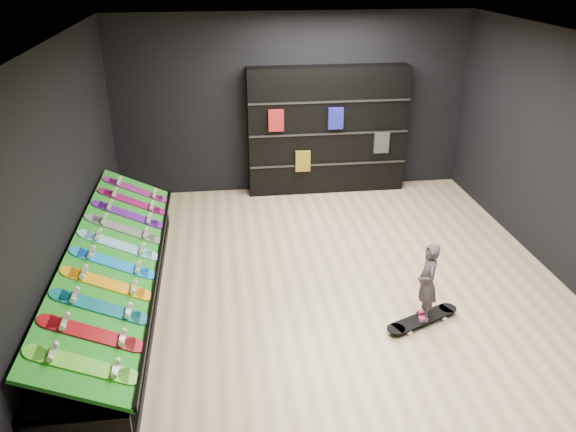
{
  "coord_description": "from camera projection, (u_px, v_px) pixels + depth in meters",
  "views": [
    {
      "loc": [
        -1.27,
        -5.76,
        3.84
      ],
      "look_at": [
        -0.5,
        0.2,
        1.0
      ],
      "focal_mm": 35.0,
      "sensor_mm": 36.0,
      "label": 1
    }
  ],
  "objects": [
    {
      "name": "floor",
      "position": [
        330.0,
        293.0,
        6.96
      ],
      "size": [
        6.0,
        7.0,
        0.01
      ],
      "primitive_type": "cube",
      "color": "tan",
      "rests_on": "ground"
    },
    {
      "name": "ceiling",
      "position": [
        339.0,
        43.0,
        5.67
      ],
      "size": [
        6.0,
        7.0,
        0.01
      ],
      "primitive_type": "cube",
      "color": "white",
      "rests_on": "ground"
    },
    {
      "name": "wall_back",
      "position": [
        292.0,
        105.0,
        9.45
      ],
      "size": [
        6.0,
        0.02,
        3.0
      ],
      "primitive_type": "cube",
      "color": "black",
      "rests_on": "ground"
    },
    {
      "name": "wall_front",
      "position": [
        459.0,
        408.0,
        3.18
      ],
      "size": [
        6.0,
        0.02,
        3.0
      ],
      "primitive_type": "cube",
      "color": "black",
      "rests_on": "ground"
    },
    {
      "name": "wall_left",
      "position": [
        58.0,
        194.0,
        5.97
      ],
      "size": [
        0.02,
        7.0,
        3.0
      ],
      "primitive_type": "cube",
      "color": "black",
      "rests_on": "ground"
    },
    {
      "name": "display_rack",
      "position": [
        116.0,
        291.0,
        6.55
      ],
      "size": [
        0.9,
        4.5,
        0.5
      ],
      "primitive_type": null,
      "color": "black",
      "rests_on": "ground"
    },
    {
      "name": "turf_ramp",
      "position": [
        116.0,
        256.0,
        6.36
      ],
      "size": [
        0.92,
        4.5,
        0.46
      ],
      "primitive_type": "cube",
      "rotation": [
        0.0,
        0.44,
        0.0
      ],
      "color": "#116D11",
      "rests_on": "display_rack"
    },
    {
      "name": "back_shelving",
      "position": [
        327.0,
        131.0,
        9.54
      ],
      "size": [
        2.7,
        0.31,
        2.16
      ],
      "primitive_type": "cube",
      "color": "black",
      "rests_on": "ground"
    },
    {
      "name": "floor_skateboard",
      "position": [
        422.0,
        321.0,
        6.37
      ],
      "size": [
        0.99,
        0.59,
        0.09
      ],
      "primitive_type": null,
      "rotation": [
        0.0,
        0.0,
        0.4
      ],
      "color": "black",
      "rests_on": "ground"
    },
    {
      "name": "child",
      "position": [
        425.0,
        297.0,
        6.23
      ],
      "size": [
        0.18,
        0.23,
        0.56
      ],
      "primitive_type": "imported",
      "rotation": [
        0.0,
        0.0,
        -1.71
      ],
      "color": "black",
      "rests_on": "floor_skateboard"
    },
    {
      "name": "display_board_0",
      "position": [
        83.0,
        365.0,
        4.65
      ],
      "size": [
        0.93,
        0.22,
        0.5
      ],
      "primitive_type": null,
      "rotation": [
        0.0,
        0.44,
        0.0
      ],
      "color": "green",
      "rests_on": "turf_ramp"
    },
    {
      "name": "display_board_1",
      "position": [
        92.0,
        334.0,
        5.03
      ],
      "size": [
        0.93,
        0.22,
        0.5
      ],
      "primitive_type": null,
      "rotation": [
        0.0,
        0.44,
        0.0
      ],
      "color": "red",
      "rests_on": "turf_ramp"
    },
    {
      "name": "display_board_2",
      "position": [
        100.0,
        307.0,
        5.41
      ],
      "size": [
        0.93,
        0.22,
        0.5
      ],
      "primitive_type": null,
      "rotation": [
        0.0,
        0.44,
        0.0
      ],
      "color": "#0C8C99",
      "rests_on": "turf_ramp"
    },
    {
      "name": "display_board_3",
      "position": [
        107.0,
        284.0,
        5.79
      ],
      "size": [
        0.93,
        0.22,
        0.5
      ],
      "primitive_type": null,
      "rotation": [
        0.0,
        0.44,
        0.0
      ],
      "color": "yellow",
      "rests_on": "turf_ramp"
    },
    {
      "name": "display_board_4",
      "position": [
        114.0,
        263.0,
        6.16
      ],
      "size": [
        0.93,
        0.22,
        0.5
      ],
      "primitive_type": null,
      "rotation": [
        0.0,
        0.44,
        0.0
      ],
      "color": "blue",
      "rests_on": "turf_ramp"
    },
    {
      "name": "display_board_5",
      "position": [
        119.0,
        245.0,
        6.54
      ],
      "size": [
        0.93,
        0.22,
        0.5
      ],
      "primitive_type": null,
      "rotation": [
        0.0,
        0.44,
        0.0
      ],
      "color": "#0CB2E5",
      "rests_on": "turf_ramp"
    },
    {
      "name": "display_board_6",
      "position": [
        124.0,
        229.0,
        6.92
      ],
      "size": [
        0.93,
        0.22,
        0.5
      ],
      "primitive_type": null,
      "rotation": [
        0.0,
        0.44,
        0.0
      ],
      "color": "black",
      "rests_on": "turf_ramp"
    },
    {
      "name": "display_board_7",
      "position": [
        128.0,
        215.0,
        7.3
      ],
      "size": [
        0.93,
        0.22,
        0.5
      ],
      "primitive_type": null,
      "rotation": [
        0.0,
        0.44,
        0.0
      ],
      "color": "purple",
      "rests_on": "turf_ramp"
    },
    {
      "name": "display_board_8",
      "position": [
        132.0,
        202.0,
        7.68
      ],
      "size": [
        0.93,
        0.22,
        0.5
      ],
      "primitive_type": null,
      "rotation": [
        0.0,
        0.44,
        0.0
      ],
      "color": "#E5198C",
      "rests_on": "turf_ramp"
    },
    {
      "name": "display_board_9",
      "position": [
        136.0,
        190.0,
        8.06
      ],
      "size": [
        0.93,
        0.22,
        0.5
      ],
      "primitive_type": null,
      "rotation": [
        0.0,
        0.44,
        0.0
      ],
      "color": "#2626BF",
      "rests_on": "turf_ramp"
    }
  ]
}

